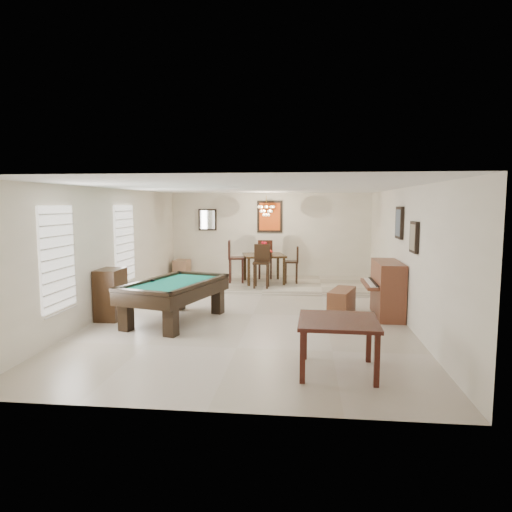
% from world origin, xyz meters
% --- Properties ---
extents(ground_plane, '(6.00, 9.00, 0.02)m').
position_xyz_m(ground_plane, '(0.00, 0.00, -0.01)').
color(ground_plane, beige).
extents(wall_back, '(6.00, 0.04, 2.60)m').
position_xyz_m(wall_back, '(0.00, 4.50, 1.30)').
color(wall_back, silver).
rests_on(wall_back, ground_plane).
extents(wall_front, '(6.00, 0.04, 2.60)m').
position_xyz_m(wall_front, '(0.00, -4.50, 1.30)').
color(wall_front, silver).
rests_on(wall_front, ground_plane).
extents(wall_left, '(0.04, 9.00, 2.60)m').
position_xyz_m(wall_left, '(-3.00, 0.00, 1.30)').
color(wall_left, silver).
rests_on(wall_left, ground_plane).
extents(wall_right, '(0.04, 9.00, 2.60)m').
position_xyz_m(wall_right, '(3.00, 0.00, 1.30)').
color(wall_right, silver).
rests_on(wall_right, ground_plane).
extents(ceiling, '(6.00, 9.00, 0.04)m').
position_xyz_m(ceiling, '(0.00, 0.00, 2.60)').
color(ceiling, white).
rests_on(ceiling, wall_back).
extents(dining_step, '(6.00, 2.50, 0.12)m').
position_xyz_m(dining_step, '(0.00, 3.25, 0.06)').
color(dining_step, beige).
rests_on(dining_step, ground_plane).
extents(window_left_front, '(0.06, 1.00, 1.70)m').
position_xyz_m(window_left_front, '(-2.97, -2.20, 1.40)').
color(window_left_front, white).
rests_on(window_left_front, wall_left).
extents(window_left_rear, '(0.06, 1.00, 1.70)m').
position_xyz_m(window_left_rear, '(-2.97, 0.60, 1.40)').
color(window_left_rear, white).
rests_on(window_left_rear, wall_left).
extents(pool_table, '(1.81, 2.52, 0.76)m').
position_xyz_m(pool_table, '(-1.44, -0.73, 0.38)').
color(pool_table, black).
rests_on(pool_table, ground_plane).
extents(square_table, '(1.09, 1.09, 0.73)m').
position_xyz_m(square_table, '(1.52, -3.12, 0.37)').
color(square_table, black).
rests_on(square_table, ground_plane).
extents(upright_piano, '(0.76, 1.35, 1.12)m').
position_xyz_m(upright_piano, '(2.60, 0.12, 0.56)').
color(upright_piano, brown).
rests_on(upright_piano, ground_plane).
extents(piano_bench, '(0.66, 1.05, 0.55)m').
position_xyz_m(piano_bench, '(1.82, 0.07, 0.27)').
color(piano_bench, brown).
rests_on(piano_bench, ground_plane).
extents(apothecary_chest, '(0.45, 0.67, 1.00)m').
position_xyz_m(apothecary_chest, '(-2.76, -0.69, 0.50)').
color(apothecary_chest, black).
rests_on(apothecary_chest, ground_plane).
extents(dining_table, '(1.31, 1.31, 0.90)m').
position_xyz_m(dining_table, '(-0.06, 3.17, 0.57)').
color(dining_table, black).
rests_on(dining_table, dining_step).
extents(flower_vase, '(0.16, 0.16, 0.25)m').
position_xyz_m(flower_vase, '(-0.06, 3.17, 1.14)').
color(flower_vase, '#AC0E1C').
rests_on(flower_vase, dining_table).
extents(dining_chair_south, '(0.42, 0.42, 1.11)m').
position_xyz_m(dining_chair_south, '(-0.05, 2.39, 0.68)').
color(dining_chair_south, black).
rests_on(dining_chair_south, dining_step).
extents(dining_chair_north, '(0.45, 0.45, 1.13)m').
position_xyz_m(dining_chair_north, '(-0.08, 3.90, 0.68)').
color(dining_chair_north, black).
rests_on(dining_chair_north, dining_step).
extents(dining_chair_west, '(0.48, 0.48, 1.16)m').
position_xyz_m(dining_chair_west, '(-0.82, 3.13, 0.70)').
color(dining_chair_west, black).
rests_on(dining_chair_west, dining_step).
extents(dining_chair_east, '(0.39, 0.39, 1.01)m').
position_xyz_m(dining_chair_east, '(0.69, 3.21, 0.62)').
color(dining_chair_east, black).
rests_on(dining_chair_east, dining_step).
extents(corner_bench, '(0.45, 0.55, 0.48)m').
position_xyz_m(corner_bench, '(-2.64, 4.15, 0.36)').
color(corner_bench, '#A37658').
rests_on(corner_bench, dining_step).
extents(chandelier, '(0.44, 0.44, 0.60)m').
position_xyz_m(chandelier, '(0.00, 3.20, 2.20)').
color(chandelier, '#FFE5B2').
rests_on(chandelier, ceiling).
extents(back_painting, '(0.75, 0.06, 0.95)m').
position_xyz_m(back_painting, '(0.00, 4.46, 1.90)').
color(back_painting, '#D84C14').
rests_on(back_painting, wall_back).
extents(back_mirror, '(0.55, 0.06, 0.65)m').
position_xyz_m(back_mirror, '(-1.90, 4.46, 1.80)').
color(back_mirror, white).
rests_on(back_mirror, wall_back).
extents(right_picture_upper, '(0.06, 0.55, 0.65)m').
position_xyz_m(right_picture_upper, '(2.96, 0.30, 1.90)').
color(right_picture_upper, slate).
rests_on(right_picture_upper, wall_right).
extents(right_picture_lower, '(0.06, 0.45, 0.55)m').
position_xyz_m(right_picture_lower, '(2.96, -1.00, 1.70)').
color(right_picture_lower, gray).
rests_on(right_picture_lower, wall_right).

